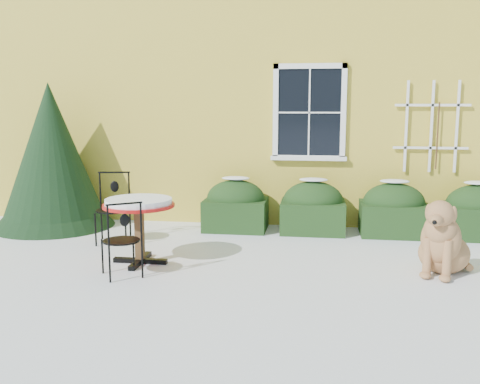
% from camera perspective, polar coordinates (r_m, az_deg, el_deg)
% --- Properties ---
extents(ground, '(80.00, 80.00, 0.00)m').
position_cam_1_polar(ground, '(6.68, -1.26, -9.00)').
color(ground, white).
rests_on(ground, ground).
extents(house, '(12.40, 8.40, 6.40)m').
position_cam_1_polar(house, '(13.35, 3.85, 13.98)').
color(house, yellow).
rests_on(house, ground).
extents(hedge_row, '(4.95, 0.80, 0.91)m').
position_cam_1_polar(hedge_row, '(8.99, 11.93, -1.83)').
color(hedge_row, black).
rests_on(hedge_row, ground).
extents(evergreen_shrub, '(2.05, 2.05, 2.48)m').
position_cam_1_polar(evergreen_shrub, '(9.79, -19.38, 2.27)').
color(evergreen_shrub, black).
rests_on(evergreen_shrub, ground).
extents(bistro_table, '(0.95, 0.95, 0.88)m').
position_cam_1_polar(bistro_table, '(7.18, -10.75, -1.85)').
color(bistro_table, black).
rests_on(bistro_table, ground).
extents(patio_chair_near, '(0.59, 0.58, 0.95)m').
position_cam_1_polar(patio_chair_near, '(6.71, -12.46, -4.92)').
color(patio_chair_near, black).
rests_on(patio_chair_near, ground).
extents(patio_chair_far, '(0.56, 0.56, 1.08)m').
position_cam_1_polar(patio_chair_far, '(8.46, -13.37, -1.62)').
color(patio_chair_far, black).
rests_on(patio_chair_far, ground).
extents(dog, '(0.85, 1.06, 0.99)m').
position_cam_1_polar(dog, '(7.12, 20.76, -5.12)').
color(dog, '#B27F4F').
rests_on(dog, ground).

